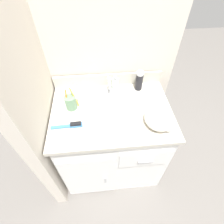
{
  "coord_description": "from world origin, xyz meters",
  "views": [
    {
      "loc": [
        -0.07,
        -0.8,
        1.67
      ],
      "look_at": [
        0.0,
        -0.03,
        0.8
      ],
      "focal_mm": 28.0,
      "sensor_mm": 36.0,
      "label": 1
    }
  ],
  "objects_px": {
    "soap_dispenser": "(115,84)",
    "shaving_cream_can": "(139,81)",
    "hand_towel": "(160,119)",
    "hairbrush": "(71,125)",
    "toothbrush_cup": "(71,102)"
  },
  "relations": [
    {
      "from": "soap_dispenser",
      "to": "shaving_cream_can",
      "type": "bearing_deg",
      "value": 0.86
    },
    {
      "from": "soap_dispenser",
      "to": "hand_towel",
      "type": "height_order",
      "value": "soap_dispenser"
    },
    {
      "from": "hairbrush",
      "to": "hand_towel",
      "type": "height_order",
      "value": "hand_towel"
    },
    {
      "from": "hand_towel",
      "to": "toothbrush_cup",
      "type": "bearing_deg",
      "value": 161.43
    },
    {
      "from": "shaving_cream_can",
      "to": "hairbrush",
      "type": "distance_m",
      "value": 0.59
    },
    {
      "from": "toothbrush_cup",
      "to": "hairbrush",
      "type": "relative_size",
      "value": 0.94
    },
    {
      "from": "shaving_cream_can",
      "to": "hand_towel",
      "type": "relative_size",
      "value": 0.77
    },
    {
      "from": "soap_dispenser",
      "to": "shaving_cream_can",
      "type": "distance_m",
      "value": 0.18
    },
    {
      "from": "shaving_cream_can",
      "to": "toothbrush_cup",
      "type": "bearing_deg",
      "value": -162.51
    },
    {
      "from": "shaving_cream_can",
      "to": "hairbrush",
      "type": "relative_size",
      "value": 0.77
    },
    {
      "from": "soap_dispenser",
      "to": "hairbrush",
      "type": "relative_size",
      "value": 0.71
    },
    {
      "from": "toothbrush_cup",
      "to": "soap_dispenser",
      "type": "bearing_deg",
      "value": 25.97
    },
    {
      "from": "hairbrush",
      "to": "toothbrush_cup",
      "type": "bearing_deg",
      "value": 89.85
    },
    {
      "from": "soap_dispenser",
      "to": "hairbrush",
      "type": "bearing_deg",
      "value": -134.26
    },
    {
      "from": "hand_towel",
      "to": "hairbrush",
      "type": "bearing_deg",
      "value": 177.36
    }
  ]
}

